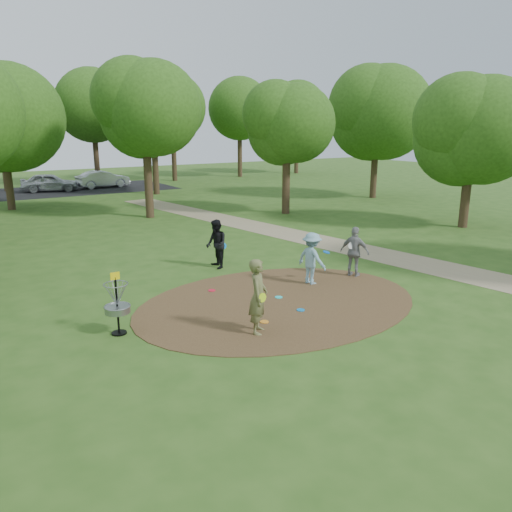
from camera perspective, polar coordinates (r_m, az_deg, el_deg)
ground at (r=14.18m, az=2.64°, el=-5.33°), size 100.00×100.00×0.00m
dirt_clearing at (r=14.18m, az=2.64°, el=-5.30°), size 8.40×8.40×0.02m
footpath at (r=19.79m, az=14.71°, el=-0.01°), size 7.55×39.89×0.01m
parking_lot at (r=42.26m, az=-19.43°, el=7.21°), size 14.00×8.00×0.01m
player_observer_with_disc at (r=11.86m, az=0.25°, el=-4.66°), size 0.77×0.80×1.84m
player_throwing_with_disc at (r=15.70m, az=6.39°, el=-0.28°), size 1.10×1.16×1.65m
player_walking_with_disc at (r=17.42m, az=-4.56°, el=1.36°), size 0.77×0.92×1.71m
player_waiting_with_disc at (r=16.69m, az=11.21°, el=0.46°), size 0.79×1.06×1.67m
disc_ground_cyan at (r=14.53m, az=2.61°, el=-4.72°), size 0.22×0.22×0.02m
disc_ground_blue at (r=13.59m, az=5.13°, el=-6.16°), size 0.22×0.22×0.02m
disc_ground_red at (r=15.16m, az=-5.07°, el=-3.93°), size 0.22×0.22×0.02m
car_left at (r=41.49m, az=-22.51°, el=7.78°), size 4.40×2.62×1.40m
car_right at (r=42.79m, az=-17.10°, el=8.40°), size 4.29×1.80×1.38m
disc_ground_orange at (r=12.75m, az=0.96°, el=-7.52°), size 0.22×0.22×0.02m
disc_golf_basket at (r=12.26m, az=-15.63°, el=-4.79°), size 0.63×0.63×1.54m
tree_ring at (r=22.34m, az=-7.01°, el=15.28°), size 37.50×45.31×8.75m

